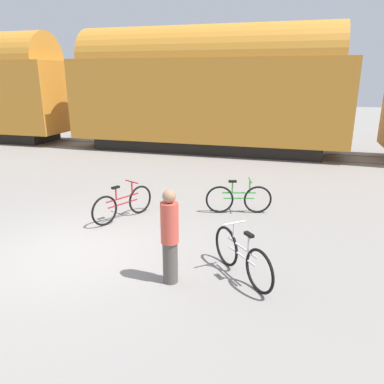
{
  "coord_description": "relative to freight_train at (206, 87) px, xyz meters",
  "views": [
    {
      "loc": [
        4.12,
        -5.8,
        3.37
      ],
      "look_at": [
        2.14,
        1.16,
        1.1
      ],
      "focal_mm": 35.0,
      "sensor_mm": 36.0,
      "label": 1
    }
  ],
  "objects": [
    {
      "name": "person_in_red",
      "position": [
        2.22,
        -11.37,
        -2.03
      ],
      "size": [
        0.3,
        0.3,
        1.64
      ],
      "rotation": [
        0.0,
        0.0,
        4.75
      ],
      "color": "#514C47",
      "rests_on": "ground_plane"
    },
    {
      "name": "rail_near",
      "position": [
        -0.0,
        -0.72,
        -2.85
      ],
      "size": [
        51.4,
        0.07,
        0.01
      ],
      "primitive_type": "cube",
      "color": "#4C4238",
      "rests_on": "ground_plane"
    },
    {
      "name": "bicycle_maroon",
      "position": [
        0.17,
        -8.92,
        -2.48
      ],
      "size": [
        0.82,
        1.66,
        0.89
      ],
      "color": "black",
      "rests_on": "ground_plane"
    },
    {
      "name": "bicycle_green",
      "position": [
        2.8,
        -7.74,
        -2.49
      ],
      "size": [
        1.63,
        0.55,
        0.88
      ],
      "color": "black",
      "rests_on": "ground_plane"
    },
    {
      "name": "bicycle_silver",
      "position": [
        3.36,
        -10.9,
        -2.47
      ],
      "size": [
        1.22,
        1.35,
        0.93
      ],
      "color": "black",
      "rests_on": "ground_plane"
    },
    {
      "name": "freight_train",
      "position": [
        0.0,
        0.0,
        0.0
      ],
      "size": [
        39.4,
        2.89,
        5.43
      ],
      "color": "black",
      "rests_on": "ground_plane"
    },
    {
      "name": "ground_plane",
      "position": [
        -0.0,
        -10.89,
        -2.86
      ],
      "size": [
        80.0,
        80.0,
        0.0
      ],
      "primitive_type": "plane",
      "color": "gray"
    },
    {
      "name": "rail_far",
      "position": [
        -0.0,
        0.72,
        -2.85
      ],
      "size": [
        51.4,
        0.07,
        0.01
      ],
      "primitive_type": "cube",
      "color": "#4C4238",
      "rests_on": "ground_plane"
    }
  ]
}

